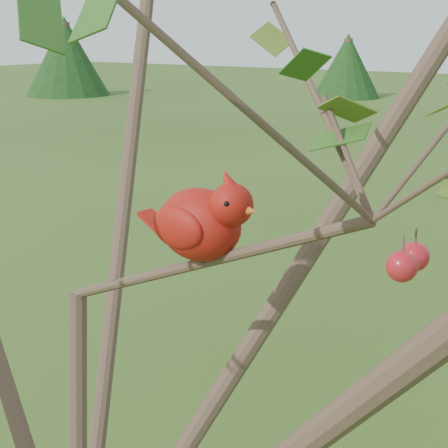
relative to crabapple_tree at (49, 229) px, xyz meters
name	(u,v)px	position (x,y,z in m)	size (l,w,h in m)	color
crabapple_tree	(49,229)	(0.00, 0.00, 0.00)	(2.35, 2.05, 2.95)	#3C2A20
cardinal	(203,222)	(0.24, 0.10, 0.03)	(0.24, 0.13, 0.17)	#A7160E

